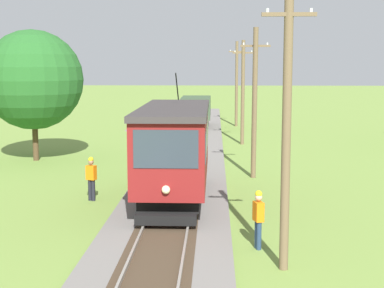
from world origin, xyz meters
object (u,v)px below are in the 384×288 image
Objects in this scene: freight_car at (196,110)px; utility_pole_far at (243,91)px; utility_pole_distant at (237,83)px; second_worker at (91,177)px; utility_pole_near_tram at (287,124)px; gravel_pile at (144,124)px; track_worker at (258,217)px; utility_pole_mid at (255,102)px; red_tram at (175,148)px; tree_right_near at (33,80)px.

freight_car is 0.75× the size of utility_pole_far.
second_worker is at bearing -104.07° from utility_pole_distant.
second_worker is (-6.80, 7.34, -2.94)m from utility_pole_near_tram.
track_worker reaches higher than gravel_pile.
utility_pole_far reaches higher than track_worker.
freight_car is 0.73× the size of utility_pole_mid.
utility_pole_distant reaches higher than freight_car.
utility_pole_far is at bearing 90.00° from utility_pole_mid.
utility_pole_distant reaches higher than utility_pole_mid.
freight_car is at bearing 90.01° from red_tram.
freight_car is at bearing 99.54° from utility_pole_mid.
utility_pole_distant is at bearing 23.79° from gravel_pile.
freight_car is at bearing 61.62° from tree_right_near.
track_worker is at bearing 69.96° from second_worker.
utility_pole_near_tram reaches higher than track_worker.
second_worker is 11.22m from tree_right_near.
utility_pole_mid reaches higher than track_worker.
utility_pole_distant is (0.00, 11.11, 0.16)m from utility_pole_far.
second_worker is (-3.37, 0.25, -1.21)m from red_tram.
utility_pole_distant reaches higher than gravel_pile.
tree_right_near reaches higher than utility_pole_distant.
freight_car reaches higher than second_worker.
utility_pole_distant is 4.08× the size of second_worker.
utility_pole_far is 11.11m from utility_pole_distant.
second_worker is at bearing -60.78° from tree_right_near.
utility_pole_mid is 0.97× the size of tree_right_near.
utility_pole_mid is at bearing -109.06° from track_worker.
tree_right_near is (-12.00, 4.59, 0.88)m from utility_pole_mid.
utility_pole_mid reaches higher than gravel_pile.
freight_car is 0.68× the size of utility_pole_near_tram.
utility_pole_far reaches higher than red_tram.
utility_pole_near_tram is 2.42× the size of gravel_pile.
red_tram is 6.31m from track_worker.
tree_right_near is (-8.57, 9.54, 2.35)m from red_tram.
utility_pole_distant reaches higher than red_tram.
gravel_pile is at bearing 134.51° from utility_pole_far.
red_tram reaches higher than gravel_pile.
utility_pole_distant is at bearing 82.86° from red_tram.
utility_pole_near_tram reaches higher than utility_pole_far.
second_worker is (-6.80, -4.70, -2.68)m from utility_pole_mid.
utility_pole_distant is at bearing -106.95° from track_worker.
red_tram reaches higher than second_worker.
gravel_pile is at bearing -155.45° from second_worker.
utility_pole_near_tram is 1.10× the size of utility_pole_far.
freight_car is 1.65× the size of gravel_pile.
red_tram is 2.70× the size of gravel_pile.
red_tram is 27.66m from utility_pole_distant.
utility_pole_near_tram is at bearing -90.00° from utility_pole_distant.
track_worker is at bearing -52.74° from tree_right_near.
tree_right_near reaches higher than freight_car.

